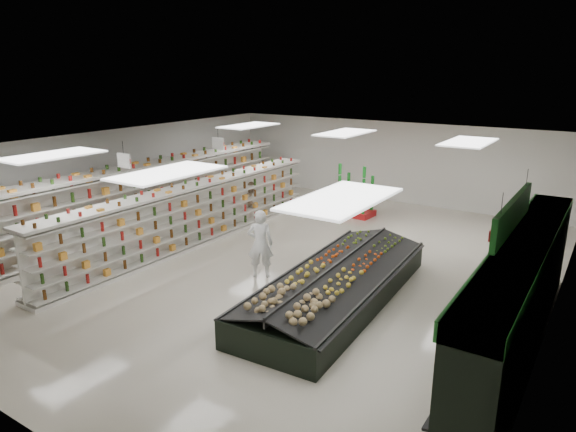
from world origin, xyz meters
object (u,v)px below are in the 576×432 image
Objects in this scene: produce_island at (337,283)px; soda_endcap at (356,193)px; gondola_center at (193,217)px; shopper_main at (260,244)px; gondola_left at (144,201)px; shopper_background at (251,202)px.

soda_endcap reaches higher than produce_island.
gondola_center is 1.68× the size of produce_island.
produce_island is at bearing 145.91° from shopper_main.
soda_endcap is at bearing -115.00° from shopper_main.
shopper_main is (5.50, -1.07, -0.13)m from gondola_left.
shopper_background is (-5.49, 3.99, 0.30)m from produce_island.
shopper_main is (-2.33, 0.20, 0.47)m from produce_island.
shopper_main reaches higher than soda_endcap.
gondola_center is 7.41× the size of shopper_background.
gondola_left is 8.83× the size of shopper_background.
shopper_main is at bearing -149.21° from shopper_background.
gondola_left reaches higher than soda_endcap.
soda_endcap is (5.02, 5.49, -0.18)m from gondola_left.
soda_endcap is at bearing 64.76° from gondola_center.
shopper_main is at bearing -10.48° from gondola_left.
soda_endcap is 6.58m from shopper_main.
gondola_left is 7.38× the size of soda_endcap.
produce_island is at bearing -8.68° from gondola_left.
soda_endcap reaches higher than shopper_background.
gondola_left reaches higher than shopper_main.
gondola_center is 3.36m from shopper_main.
gondola_center is at bearing 169.69° from shopper_background.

